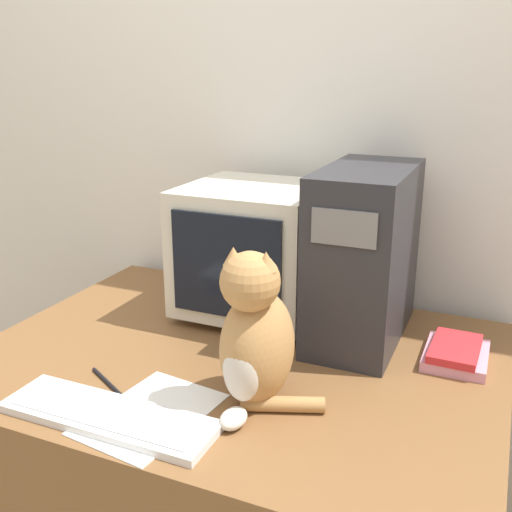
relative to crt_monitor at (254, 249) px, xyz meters
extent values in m
cube|color=silver|center=(0.06, 0.28, 0.28)|extent=(7.00, 0.05, 2.50)
cube|color=brown|center=(0.06, -0.26, -0.59)|extent=(1.31, 0.96, 0.78)
cube|color=beige|center=(0.00, 0.00, -0.19)|extent=(0.27, 0.22, 0.02)
cube|color=beige|center=(0.00, 0.00, 0.01)|extent=(0.39, 0.37, 0.36)
cube|color=black|center=(0.00, -0.19, 0.01)|extent=(0.31, 0.01, 0.28)
cube|color=#28282D|center=(0.32, -0.03, 0.03)|extent=(0.22, 0.42, 0.46)
cube|color=slate|center=(0.32, -0.24, 0.16)|extent=(0.15, 0.01, 0.08)
cube|color=silver|center=(-0.05, -0.64, -0.19)|extent=(0.48, 0.14, 0.02)
cube|color=silver|center=(-0.05, -0.64, -0.18)|extent=(0.43, 0.11, 0.00)
ellipsoid|color=#B7844C|center=(0.20, -0.44, -0.07)|extent=(0.16, 0.20, 0.26)
ellipsoid|color=beige|center=(0.20, -0.51, -0.09)|extent=(0.09, 0.06, 0.14)
sphere|color=#B7844C|center=(0.20, -0.47, 0.09)|extent=(0.13, 0.13, 0.13)
cone|color=#B7844C|center=(0.16, -0.47, 0.14)|extent=(0.04, 0.04, 0.04)
cone|color=#B7844C|center=(0.23, -0.47, 0.14)|extent=(0.04, 0.04, 0.04)
ellipsoid|color=beige|center=(0.20, -0.55, -0.18)|extent=(0.05, 0.08, 0.04)
cylinder|color=#B7844C|center=(0.27, -0.46, -0.18)|extent=(0.18, 0.10, 0.03)
cube|color=pink|center=(0.58, -0.07, -0.18)|extent=(0.15, 0.19, 0.03)
cube|color=red|center=(0.58, -0.08, -0.16)|extent=(0.12, 0.19, 0.02)
cylinder|color=black|center=(-0.15, -0.51, -0.19)|extent=(0.13, 0.08, 0.01)
cube|color=white|center=(0.02, -0.58, -0.20)|extent=(0.25, 0.32, 0.00)
camera|label=1|loc=(0.66, -1.51, 0.51)|focal=42.00mm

